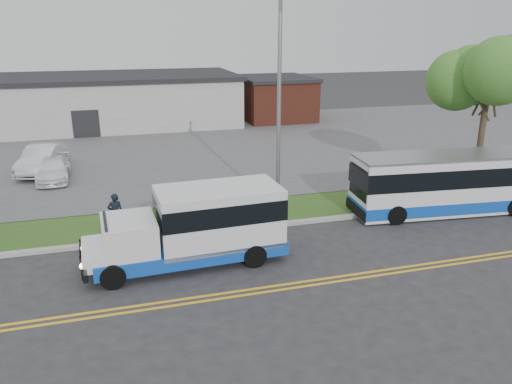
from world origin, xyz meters
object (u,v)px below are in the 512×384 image
object	(u,v)px
transit_bus	(458,182)
parked_car_a	(43,159)
tree_east	(491,70)
parked_car_b	(54,169)
streetlight_near	(280,99)
shuttle_bus	(200,224)
pedestrian	(116,213)

from	to	relation	value
transit_bus	parked_car_a	bearing A→B (deg)	153.45
tree_east	parked_car_b	world-z (taller)	tree_east
streetlight_near	shuttle_bus	world-z (taller)	streetlight_near
parked_car_a	parked_car_b	size ratio (longest dim) A/B	1.17
transit_bus	tree_east	bearing A→B (deg)	44.48
tree_east	pedestrian	world-z (taller)	tree_east
tree_east	parked_car_a	distance (m)	24.71
parked_car_b	shuttle_bus	bearing A→B (deg)	-63.82
transit_bus	streetlight_near	bearing A→B (deg)	170.65
shuttle_bus	parked_car_a	distance (m)	15.48
streetlight_near	parked_car_b	distance (m)	13.96
transit_bus	pedestrian	size ratio (longest dim) A/B	5.96
tree_east	pedestrian	distance (m)	19.01
pedestrian	parked_car_b	bearing A→B (deg)	-73.42
tree_east	streetlight_near	world-z (taller)	streetlight_near
pedestrian	parked_car_b	xyz separation A→B (m)	(-3.16, 8.75, -0.25)
transit_bus	parked_car_b	size ratio (longest dim) A/B	2.45
transit_bus	parked_car_b	bearing A→B (deg)	156.40
shuttle_bus	transit_bus	bearing A→B (deg)	6.16
shuttle_bus	transit_bus	distance (m)	12.51
parked_car_a	parked_car_b	bearing A→B (deg)	-53.87
tree_east	transit_bus	xyz separation A→B (m)	(-2.96, -2.40, -4.81)
streetlight_near	parked_car_a	bearing A→B (deg)	138.46
tree_east	shuttle_bus	xyz separation A→B (m)	(-15.33, -4.29, -4.73)
streetlight_near	parked_car_b	size ratio (longest dim) A/B	2.31
tree_east	parked_car_a	size ratio (longest dim) A/B	1.73
streetlight_near	transit_bus	size ratio (longest dim) A/B	0.94
streetlight_near	shuttle_bus	size ratio (longest dim) A/B	1.30
pedestrian	transit_bus	bearing A→B (deg)	171.11
streetlight_near	parked_car_a	xyz separation A→B (m)	(-11.14, 9.87, -4.34)
shuttle_bus	pedestrian	distance (m)	4.51
tree_east	transit_bus	distance (m)	6.14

